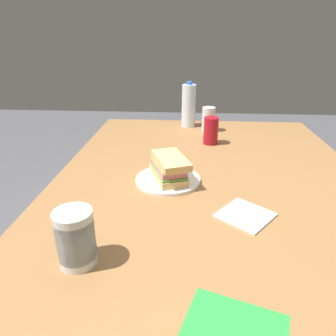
# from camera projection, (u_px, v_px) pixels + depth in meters

# --- Properties ---
(dining_table) EXTENTS (1.70, 1.10, 0.74)m
(dining_table) POSITION_uv_depth(u_px,v_px,m) (211.00, 212.00, 1.01)
(dining_table) COLOR olive
(dining_table) RESTS_ON ground_plane
(paper_plate) EXTENTS (0.22, 0.22, 0.01)m
(paper_plate) POSITION_uv_depth(u_px,v_px,m) (168.00, 180.00, 1.05)
(paper_plate) COLOR white
(paper_plate) RESTS_ON dining_table
(sandwich) EXTENTS (0.20, 0.16, 0.08)m
(sandwich) POSITION_uv_depth(u_px,v_px,m) (169.00, 168.00, 1.03)
(sandwich) COLOR #DBB26B
(sandwich) RESTS_ON paper_plate
(soda_can_red) EXTENTS (0.07, 0.07, 0.12)m
(soda_can_red) POSITION_uv_depth(u_px,v_px,m) (211.00, 131.00, 1.38)
(soda_can_red) COLOR maroon
(soda_can_red) RESTS_ON dining_table
(water_bottle_tall) EXTENTS (0.07, 0.07, 0.24)m
(water_bottle_tall) POSITION_uv_depth(u_px,v_px,m) (189.00, 106.00, 1.62)
(water_bottle_tall) COLOR silver
(water_bottle_tall) RESTS_ON dining_table
(plastic_cup_stack) EXTENTS (0.08, 0.08, 0.13)m
(plastic_cup_stack) POSITION_uv_depth(u_px,v_px,m) (76.00, 238.00, 0.66)
(plastic_cup_stack) COLOR silver
(plastic_cup_stack) RESTS_ON dining_table
(soda_can_silver) EXTENTS (0.07, 0.07, 0.12)m
(soda_can_silver) POSITION_uv_depth(u_px,v_px,m) (208.00, 119.00, 1.56)
(soda_can_silver) COLOR silver
(soda_can_silver) RESTS_ON dining_table
(paper_napkin) EXTENTS (0.18, 0.18, 0.01)m
(paper_napkin) POSITION_uv_depth(u_px,v_px,m) (245.00, 215.00, 0.85)
(paper_napkin) COLOR white
(paper_napkin) RESTS_ON dining_table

